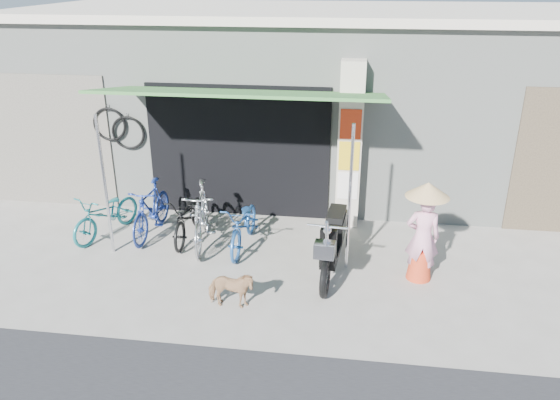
# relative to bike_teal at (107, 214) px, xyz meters

# --- Properties ---
(ground) EXTENTS (80.00, 80.00, 0.00)m
(ground) POSITION_rel_bike_teal_xyz_m (3.34, -1.34, -0.41)
(ground) COLOR #9C968D
(ground) RESTS_ON ground
(bicycle_shop) EXTENTS (12.30, 5.30, 3.66)m
(bicycle_shop) POSITION_rel_bike_teal_xyz_m (3.33, 3.76, 1.42)
(bicycle_shop) COLOR #9B9F98
(bicycle_shop) RESTS_ON ground
(shop_pillar) EXTENTS (0.42, 0.44, 3.00)m
(shop_pillar) POSITION_rel_bike_teal_xyz_m (4.19, 1.11, 1.09)
(shop_pillar) COLOR beige
(shop_pillar) RESTS_ON ground
(awning) EXTENTS (4.60, 1.88, 2.72)m
(awning) POSITION_rel_bike_teal_xyz_m (2.43, 0.29, 2.10)
(awning) COLOR #31652D
(awning) RESTS_ON ground
(neighbour_left) EXTENTS (2.60, 0.06, 2.60)m
(neighbour_left) POSITION_rel_bike_teal_xyz_m (-1.66, 1.25, 0.89)
(neighbour_left) COLOR #6B665B
(neighbour_left) RESTS_ON ground
(bike_teal) EXTENTS (1.03, 1.66, 0.82)m
(bike_teal) POSITION_rel_bike_teal_xyz_m (0.00, 0.00, 0.00)
(bike_teal) COLOR #1A6F75
(bike_teal) RESTS_ON ground
(bike_blue) EXTENTS (0.52, 1.63, 0.97)m
(bike_blue) POSITION_rel_bike_teal_xyz_m (0.78, 0.14, 0.07)
(bike_blue) COLOR navy
(bike_blue) RESTS_ON ground
(bike_black) EXTENTS (0.57, 1.59, 0.83)m
(bike_black) POSITION_rel_bike_teal_xyz_m (1.47, 0.10, 0.00)
(bike_black) COLOR black
(bike_black) RESTS_ON ground
(bike_silver) EXTENTS (0.77, 1.83, 1.07)m
(bike_silver) POSITION_rel_bike_teal_xyz_m (1.76, -0.10, 0.12)
(bike_silver) COLOR silver
(bike_silver) RESTS_ON ground
(bike_navy) EXTENTS (0.63, 1.63, 0.84)m
(bike_navy) POSITION_rel_bike_teal_xyz_m (2.50, -0.12, 0.01)
(bike_navy) COLOR #215399
(bike_navy) RESTS_ON ground
(street_dog) EXTENTS (0.68, 0.31, 0.58)m
(street_dog) POSITION_rel_bike_teal_xyz_m (2.66, -1.93, -0.12)
(street_dog) COLOR tan
(street_dog) RESTS_ON ground
(moped) EXTENTS (0.56, 1.98, 1.12)m
(moped) POSITION_rel_bike_teal_xyz_m (4.01, -0.71, 0.10)
(moped) COLOR black
(moped) RESTS_ON ground
(nun) EXTENTS (0.64, 0.64, 1.57)m
(nun) POSITION_rel_bike_teal_xyz_m (5.35, -0.75, 0.38)
(nun) COLOR pink
(nun) RESTS_ON ground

